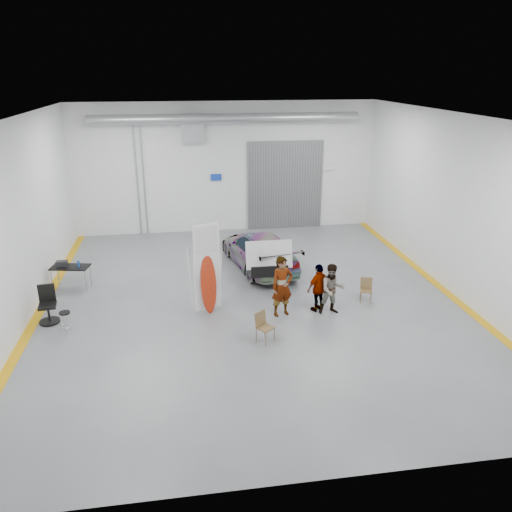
{
  "coord_description": "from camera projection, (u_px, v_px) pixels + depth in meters",
  "views": [
    {
      "loc": [
        -2.15,
        -15.09,
        7.33
      ],
      "look_at": [
        0.2,
        0.23,
        1.5
      ],
      "focal_mm": 35.0,
      "sensor_mm": 36.0,
      "label": 1
    }
  ],
  "objects": [
    {
      "name": "folding_chair_near",
      "position": [
        265.0,
        333.0,
        14.2
      ],
      "size": [
        0.58,
        0.65,
        0.89
      ],
      "rotation": [
        0.0,
        0.0,
        0.68
      ],
      "color": "brown",
      "rests_on": "ground"
    },
    {
      "name": "ground",
      "position": [
        251.0,
        300.0,
        16.84
      ],
      "size": [
        16.0,
        16.0,
        0.0
      ],
      "primitive_type": "plane",
      "color": "slate",
      "rests_on": "ground"
    },
    {
      "name": "shop_stool",
      "position": [
        66.0,
        322.0,
        14.71
      ],
      "size": [
        0.33,
        0.33,
        0.65
      ],
      "rotation": [
        0.0,
        0.0,
        -0.09
      ],
      "color": "black",
      "rests_on": "ground"
    },
    {
      "name": "office_chair",
      "position": [
        48.0,
        307.0,
        15.25
      ],
      "size": [
        0.62,
        0.62,
        1.17
      ],
      "rotation": [
        0.0,
        0.0,
        0.13
      ],
      "color": "black",
      "rests_on": "ground"
    },
    {
      "name": "person_a",
      "position": [
        282.0,
        286.0,
        15.52
      ],
      "size": [
        0.81,
        0.64,
        1.96
      ],
      "primitive_type": "imported",
      "rotation": [
        0.0,
        0.0,
        0.27
      ],
      "color": "#88664A",
      "rests_on": "ground"
    },
    {
      "name": "surfboard_display",
      "position": [
        205.0,
        276.0,
        15.56
      ],
      "size": [
        0.86,
        0.43,
        3.13
      ],
      "rotation": [
        0.0,
        0.0,
        0.3
      ],
      "color": "white",
      "rests_on": "ground"
    },
    {
      "name": "room_shell",
      "position": [
        248.0,
        168.0,
        17.5
      ],
      "size": [
        14.02,
        16.18,
        6.01
      ],
      "color": "silver",
      "rests_on": "ground"
    },
    {
      "name": "person_b",
      "position": [
        332.0,
        289.0,
        15.67
      ],
      "size": [
        0.83,
        0.64,
        1.67
      ],
      "primitive_type": "imported",
      "rotation": [
        0.0,
        0.0,
        -0.02
      ],
      "color": "teal",
      "rests_on": "ground"
    },
    {
      "name": "trunk_lid",
      "position": [
        269.0,
        252.0,
        17.22
      ],
      "size": [
        1.62,
        0.98,
        0.04
      ],
      "primitive_type": "cube",
      "color": "silver",
      "rests_on": "sedan_car"
    },
    {
      "name": "sedan_car",
      "position": [
        259.0,
        250.0,
        19.45
      ],
      "size": [
        2.86,
        5.08,
        1.39
      ],
      "primitive_type": "imported",
      "rotation": [
        0.0,
        0.0,
        3.34
      ],
      "color": "silver",
      "rests_on": "ground"
    },
    {
      "name": "folding_chair_far",
      "position": [
        366.0,
        295.0,
        16.65
      ],
      "size": [
        0.48,
        0.51,
        0.81
      ],
      "rotation": [
        0.0,
        0.0,
        -0.31
      ],
      "color": "brown",
      "rests_on": "ground"
    },
    {
      "name": "work_table",
      "position": [
        68.0,
        267.0,
        17.5
      ],
      "size": [
        1.4,
        0.88,
        1.06
      ],
      "rotation": [
        0.0,
        0.0,
        -0.19
      ],
      "color": "#95979D",
      "rests_on": "ground"
    },
    {
      "name": "person_c",
      "position": [
        319.0,
        288.0,
        15.86
      ],
      "size": [
        1.0,
        0.76,
        1.6
      ],
      "primitive_type": "imported",
      "rotation": [
        0.0,
        0.0,
        3.61
      ],
      "color": "#A06A35",
      "rests_on": "ground"
    }
  ]
}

